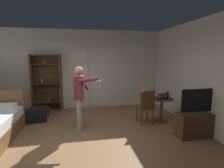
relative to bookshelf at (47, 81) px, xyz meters
name	(u,v)px	position (x,y,z in m)	size (l,w,h in m)	color
ground_plane	(79,141)	(1.09, -2.59, -1.07)	(6.87, 6.87, 0.00)	olive
wall_back	(78,70)	(1.09, 0.22, 0.37)	(6.48, 0.12, 2.89)	silver
wall_right	(206,76)	(4.28, -2.59, 0.37)	(0.12, 5.75, 2.89)	silver
doorway_frame	(75,76)	(0.99, 0.14, 0.15)	(0.93, 0.08, 2.13)	white
bookshelf	(47,81)	(0.00, 0.00, 0.00)	(1.00, 0.32, 1.99)	#4C331E
tv_flatscreen	(198,122)	(3.92, -2.88, -0.72)	(1.03, 0.40, 1.17)	#4C331E
side_table	(162,106)	(3.52, -1.76, -0.60)	(0.66, 0.66, 0.70)	brown
laptop	(162,97)	(3.50, -1.80, -0.32)	(0.39, 0.39, 0.16)	black
bottle_on_table	(168,95)	(3.66, -1.84, -0.27)	(0.06, 0.06, 0.23)	black
wooden_chair	(146,106)	(2.96, -1.92, -0.53)	(0.45, 0.45, 0.99)	brown
person_blue_shirt	(80,93)	(1.14, -1.87, -0.10)	(0.68, 0.64, 1.67)	tan
suitcase_dark	(39,112)	(-0.15, -0.73, -0.90)	(0.52, 0.37, 0.34)	black
suitcase_small	(35,115)	(-0.17, -1.13, -0.88)	(0.60, 0.34, 0.39)	black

